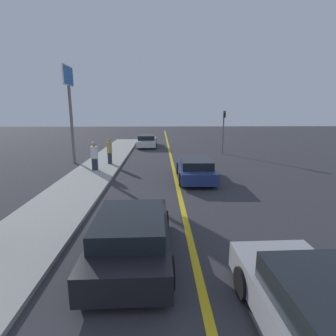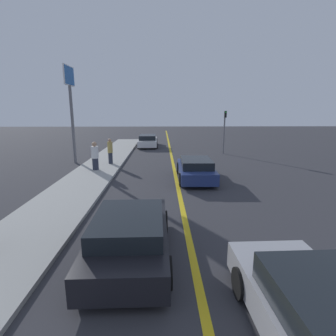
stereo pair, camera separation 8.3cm
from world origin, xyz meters
TOP-DOWN VIEW (x-y plane):
  - road_center_line at (0.00, 18.00)m, footprint 0.20×60.00m
  - sidewalk_left at (-4.87, 16.70)m, footprint 2.69×33.39m
  - car_near_right_lane at (1.68, 3.86)m, footprint 1.99×4.66m
  - car_ahead_center at (-1.62, 6.89)m, footprint 2.08×4.21m
  - car_far_distant at (1.06, 14.60)m, footprint 2.00×4.28m
  - car_parked_left_lot at (-2.24, 27.70)m, footprint 2.04×4.81m
  - pedestrian_mid_group at (-4.88, 16.56)m, footprint 0.43×0.43m
  - pedestrian_far_standing at (-4.31, 18.42)m, footprint 0.34×0.34m
  - traffic_light at (4.53, 22.97)m, footprint 0.18×0.40m
  - roadside_sign at (-7.01, 19.33)m, footprint 0.20×1.90m

SIDE VIEW (x-z plane):
  - road_center_line at x=0.00m, z-range 0.00..0.01m
  - sidewalk_left at x=-4.87m, z-range 0.00..0.13m
  - car_far_distant at x=1.06m, z-range 0.00..1.16m
  - car_parked_left_lot at x=-2.24m, z-range -0.01..1.20m
  - car_near_right_lane at x=1.68m, z-range -0.02..1.24m
  - car_ahead_center at x=-1.62m, z-range 0.00..1.23m
  - pedestrian_mid_group at x=-4.88m, z-range 0.12..1.84m
  - pedestrian_far_standing at x=-4.31m, z-range 0.13..1.85m
  - traffic_light at x=4.53m, z-range 0.44..4.08m
  - roadside_sign at x=-7.01m, z-range 1.61..8.23m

